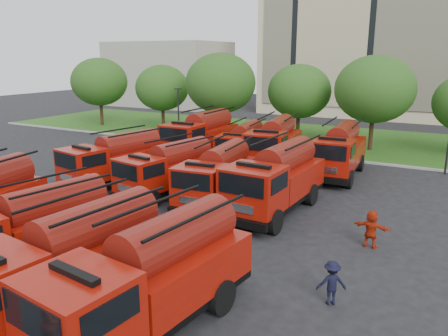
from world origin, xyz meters
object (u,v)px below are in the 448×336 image
object	(u,v)px
fire_truck_9	(243,144)
fire_truck_10	(275,143)
fire_truck_5	(169,169)
fire_truck_4	(115,160)
fire_truck_1	(31,228)
fire_truck_2	(69,262)
firefighter_3	(330,303)
firefighter_5	(370,247)
fire_truck_7	(276,179)
fire_truck_6	(218,175)
fire_truck_11	(339,151)
fire_truck_3	(150,278)
firefighter_4	(90,204)
fire_truck_8	(201,135)

from	to	relation	value
fire_truck_9	fire_truck_10	bearing A→B (deg)	-0.11
fire_truck_5	fire_truck_4	bearing A→B (deg)	-170.91
fire_truck_1	fire_truck_2	distance (m)	3.98
fire_truck_2	firefighter_3	world-z (taller)	fire_truck_2
firefighter_5	fire_truck_7	bearing A→B (deg)	-19.25
fire_truck_7	fire_truck_10	xyz separation A→B (m)	(-3.70, 8.91, -0.01)
fire_truck_6	firefighter_5	world-z (taller)	fire_truck_6
fire_truck_2	firefighter_5	bearing A→B (deg)	57.84
fire_truck_2	fire_truck_11	xyz separation A→B (m)	(3.37, 20.25, 0.04)
fire_truck_9	firefighter_3	world-z (taller)	fire_truck_9
fire_truck_10	firefighter_5	xyz separation A→B (m)	(8.91, -11.12, -1.75)
fire_truck_2	fire_truck_6	bearing A→B (deg)	101.48
fire_truck_3	fire_truck_6	size ratio (longest dim) A/B	1.08
fire_truck_4	fire_truck_10	world-z (taller)	fire_truck_10
fire_truck_3	fire_truck_7	bearing A→B (deg)	99.88
firefighter_3	firefighter_4	xyz separation A→B (m)	(-14.34, 3.56, 0.00)
fire_truck_7	firefighter_5	distance (m)	5.93
fire_truck_3	fire_truck_10	bearing A→B (deg)	108.84
fire_truck_1	fire_truck_10	size ratio (longest dim) A/B	0.89
fire_truck_1	fire_truck_6	bearing A→B (deg)	86.30
fire_truck_7	firefighter_3	size ratio (longest dim) A/B	5.17
fire_truck_3	fire_truck_11	xyz separation A→B (m)	(0.47, 19.89, 0.02)
fire_truck_9	firefighter_4	world-z (taller)	fire_truck_9
fire_truck_3	firefighter_4	size ratio (longest dim) A/B	4.41
fire_truck_2	firefighter_4	size ratio (longest dim) A/B	4.34
firefighter_3	fire_truck_3	bearing A→B (deg)	13.62
fire_truck_6	firefighter_5	size ratio (longest dim) A/B	4.31
fire_truck_10	firefighter_4	size ratio (longest dim) A/B	4.56
fire_truck_4	fire_truck_7	size ratio (longest dim) A/B	0.94
fire_truck_7	fire_truck_9	size ratio (longest dim) A/B	1.15
fire_truck_4	fire_truck_2	bearing A→B (deg)	-43.40
firefighter_3	firefighter_4	distance (m)	14.78
fire_truck_7	fire_truck_8	bearing A→B (deg)	141.37
fire_truck_2	fire_truck_7	bearing A→B (deg)	85.21
firefighter_4	fire_truck_6	bearing A→B (deg)	-95.62
fire_truck_8	fire_truck_4	bearing A→B (deg)	-96.00
fire_truck_3	firefighter_5	bearing A→B (deg)	69.90
firefighter_5	fire_truck_1	bearing A→B (deg)	39.04
fire_truck_7	fire_truck_9	xyz separation A→B (m)	(-6.08, 8.61, -0.26)
fire_truck_6	fire_truck_8	xyz separation A→B (m)	(-6.48, 8.93, 0.25)
fire_truck_9	firefighter_4	xyz separation A→B (m)	(-3.36, -12.42, -1.50)
fire_truck_6	fire_truck_9	bearing A→B (deg)	100.99
fire_truck_8	firefighter_3	bearing A→B (deg)	-47.88
fire_truck_11	fire_truck_3	bearing A→B (deg)	-94.59
fire_truck_3	firefighter_5	size ratio (longest dim) A/B	4.65
firefighter_4	firefighter_5	distance (m)	14.74
fire_truck_5	fire_truck_11	size ratio (longest dim) A/B	0.91
fire_truck_1	fire_truck_11	size ratio (longest dim) A/B	0.93
firefighter_3	fire_truck_5	bearing A→B (deg)	-60.56
fire_truck_6	firefighter_4	world-z (taller)	fire_truck_6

